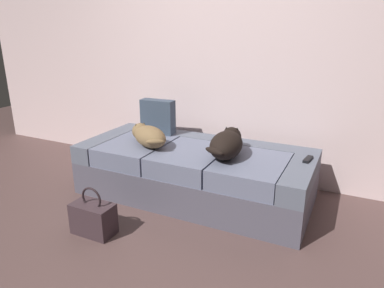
% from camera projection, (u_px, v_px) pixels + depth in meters
% --- Properties ---
extents(ground_plane, '(10.00, 10.00, 0.00)m').
position_uv_depth(ground_plane, '(127.00, 259.00, 2.35)').
color(ground_plane, brown).
extents(back_wall, '(6.40, 0.10, 2.80)m').
position_uv_depth(back_wall, '(224.00, 36.00, 3.39)').
color(back_wall, silver).
rests_on(back_wall, ground).
extents(couch, '(2.06, 0.91, 0.46)m').
position_uv_depth(couch, '(194.00, 172.00, 3.19)').
color(couch, '#555260').
rests_on(couch, ground).
extents(dog_tan, '(0.51, 0.40, 0.19)m').
position_uv_depth(dog_tan, '(148.00, 136.00, 3.14)').
color(dog_tan, olive).
rests_on(dog_tan, couch).
extents(dog_dark, '(0.33, 0.62, 0.21)m').
position_uv_depth(dog_dark, '(227.00, 143.00, 2.89)').
color(dog_dark, black).
rests_on(dog_dark, couch).
extents(tv_remote, '(0.06, 0.15, 0.02)m').
position_uv_depth(tv_remote, '(308.00, 159.00, 2.81)').
color(tv_remote, black).
rests_on(tv_remote, couch).
extents(throw_pillow, '(0.35, 0.14, 0.34)m').
position_uv_depth(throw_pillow, '(158.00, 117.00, 3.49)').
color(throw_pillow, '#394759').
rests_on(throw_pillow, couch).
extents(handbag, '(0.32, 0.18, 0.38)m').
position_uv_depth(handbag, '(93.00, 218.00, 2.61)').
color(handbag, '#3B2B30').
rests_on(handbag, ground).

